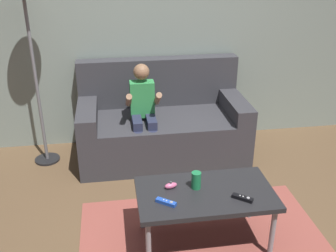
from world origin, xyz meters
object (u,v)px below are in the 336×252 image
object	(u,v)px
couch	(162,125)
floor_lamp	(24,0)
nunchuk_pink	(171,186)
soda_can	(196,180)
person_seated_on_couch	(143,110)
game_remote_blue_near_edge	(166,202)
game_remote_black_far_corner	(243,198)
coffee_table	(205,196)

from	to	relation	value
couch	floor_lamp	world-z (taller)	floor_lamp
nunchuk_pink	soda_can	bearing A→B (deg)	-7.70
nunchuk_pink	soda_can	distance (m)	0.18
person_seated_on_couch	soda_can	distance (m)	1.14
nunchuk_pink	soda_can	xyz separation A→B (m)	(0.17, -0.02, 0.04)
game_remote_blue_near_edge	game_remote_black_far_corner	xyz separation A→B (m)	(0.50, -0.03, 0.00)
couch	game_remote_blue_near_edge	xyz separation A→B (m)	(-0.17, -1.44, 0.12)
coffee_table	game_remote_blue_near_edge	xyz separation A→B (m)	(-0.29, -0.10, 0.05)
person_seated_on_couch	nunchuk_pink	world-z (taller)	person_seated_on_couch
soda_can	coffee_table	bearing A→B (deg)	-45.00
coffee_table	soda_can	world-z (taller)	soda_can
person_seated_on_couch	game_remote_black_far_corner	size ratio (longest dim) A/B	7.35
couch	nunchuk_pink	bearing A→B (deg)	-95.08
couch	coffee_table	size ratio (longest dim) A/B	1.71
person_seated_on_couch	floor_lamp	xyz separation A→B (m)	(-0.95, 0.20, 0.96)
coffee_table	nunchuk_pink	world-z (taller)	nunchuk_pink
game_remote_black_far_corner	nunchuk_pink	bearing A→B (deg)	155.48
game_remote_black_far_corner	game_remote_blue_near_edge	bearing A→B (deg)	176.64
person_seated_on_couch	soda_can	bearing A→B (deg)	-76.98
couch	game_remote_blue_near_edge	world-z (taller)	couch
nunchuk_pink	floor_lamp	bearing A→B (deg)	128.66
couch	floor_lamp	size ratio (longest dim) A/B	0.91
soda_can	floor_lamp	world-z (taller)	floor_lamp
couch	nunchuk_pink	xyz separation A→B (m)	(-0.11, -1.27, 0.13)
nunchuk_pink	floor_lamp	size ratio (longest dim) A/B	0.06
game_remote_black_far_corner	floor_lamp	xyz separation A→B (m)	(-1.48, 1.49, 1.09)
couch	game_remote_blue_near_edge	distance (m)	1.46
game_remote_blue_near_edge	game_remote_black_far_corner	world-z (taller)	same
soda_can	person_seated_on_couch	bearing A→B (deg)	103.02
coffee_table	nunchuk_pink	distance (m)	0.25
soda_can	floor_lamp	distance (m)	2.06
coffee_table	game_remote_blue_near_edge	world-z (taller)	game_remote_blue_near_edge
person_seated_on_couch	coffee_table	size ratio (longest dim) A/B	1.04
floor_lamp	soda_can	bearing A→B (deg)	-47.49
couch	floor_lamp	bearing A→B (deg)	179.00
game_remote_black_far_corner	soda_can	distance (m)	0.33
coffee_table	nunchuk_pink	xyz separation A→B (m)	(-0.23, 0.08, 0.06)
coffee_table	nunchuk_pink	bearing A→B (deg)	160.95
person_seated_on_couch	couch	bearing A→B (deg)	42.81
game_remote_black_far_corner	floor_lamp	size ratio (longest dim) A/B	0.08
nunchuk_pink	game_remote_black_far_corner	size ratio (longest dim) A/B	0.74
couch	person_seated_on_couch	distance (m)	0.36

